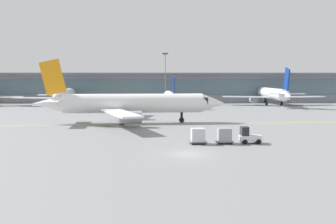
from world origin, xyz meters
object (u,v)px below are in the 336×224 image
at_px(gate_airplane_1, 64,95).
at_px(baggage_tug, 249,136).
at_px(taxiing_regional_jet, 131,104).
at_px(apron_light_mast_1, 165,76).
at_px(gate_airplane_3, 273,94).
at_px(gate_airplane_2, 170,97).
at_px(cargo_dolly_trailing, 198,135).
at_px(cargo_dolly_lead, 224,135).

bearing_deg(gate_airplane_1, baggage_tug, -153.83).
distance_m(taxiing_regional_jet, apron_light_mast_1, 56.84).
distance_m(gate_airplane_3, baggage_tug, 70.40).
distance_m(baggage_tug, apron_light_mast_1, 79.07).
bearing_deg(gate_airplane_2, baggage_tug, -176.02).
height_order(gate_airplane_3, cargo_dolly_trailing, gate_airplane_3).
bearing_deg(cargo_dolly_lead, gate_airplane_3, 66.47).
height_order(baggage_tug, cargo_dolly_lead, baggage_tug).
bearing_deg(cargo_dolly_lead, apron_light_mast_1, 91.75).
xyz_separation_m(gate_airplane_2, baggage_tug, (7.84, -64.70, -1.72)).
height_order(cargo_dolly_lead, cargo_dolly_trailing, same).
distance_m(baggage_tug, cargo_dolly_trailing, 6.36).
bearing_deg(baggage_tug, gate_airplane_2, 94.23).
distance_m(gate_airplane_3, taxiing_regional_jet, 59.01).
distance_m(gate_airplane_1, gate_airplane_2, 30.50).
relative_size(cargo_dolly_lead, cargo_dolly_trailing, 1.00).
xyz_separation_m(taxiing_regional_jet, cargo_dolly_trailing, (9.77, -22.29, -2.37)).
bearing_deg(gate_airplane_1, apron_light_mast_1, -70.10).
height_order(gate_airplane_2, gate_airplane_3, gate_airplane_3).
height_order(gate_airplane_3, baggage_tug, gate_airplane_3).
relative_size(gate_airplane_2, gate_airplane_3, 0.81).
distance_m(gate_airplane_1, apron_light_mast_1, 32.51).
height_order(cargo_dolly_lead, apron_light_mast_1, apron_light_mast_1).
relative_size(gate_airplane_2, apron_light_mast_1, 1.65).
distance_m(gate_airplane_2, baggage_tug, 65.20).
relative_size(gate_airplane_1, cargo_dolly_trailing, 14.33).
distance_m(taxiing_regional_jet, cargo_dolly_trailing, 24.45).
relative_size(taxiing_regional_jet, cargo_dolly_trailing, 15.88).
height_order(taxiing_regional_jet, cargo_dolly_lead, taxiing_regional_jet).
bearing_deg(taxiing_regional_jet, gate_airplane_2, 75.26).
bearing_deg(gate_airplane_3, taxiing_regional_jet, 139.94).
distance_m(taxiing_regional_jet, baggage_tug, 27.38).
xyz_separation_m(gate_airplane_1, apron_light_mast_1, (29.20, 13.16, 5.55)).
height_order(gate_airplane_1, apron_light_mast_1, apron_light_mast_1).
xyz_separation_m(gate_airplane_2, gate_airplane_3, (30.23, 2.00, 0.63)).
relative_size(gate_airplane_3, apron_light_mast_1, 2.04).
xyz_separation_m(baggage_tug, cargo_dolly_lead, (-3.06, -0.14, 0.16)).
relative_size(gate_airplane_3, cargo_dolly_lead, 14.95).
distance_m(gate_airplane_3, cargo_dolly_trailing, 72.93).
relative_size(gate_airplane_3, taxiing_regional_jet, 0.94).
xyz_separation_m(gate_airplane_3, taxiing_regional_jet, (-38.51, -44.71, 0.19)).
xyz_separation_m(gate_airplane_3, baggage_tug, (-22.40, -66.70, -2.34)).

